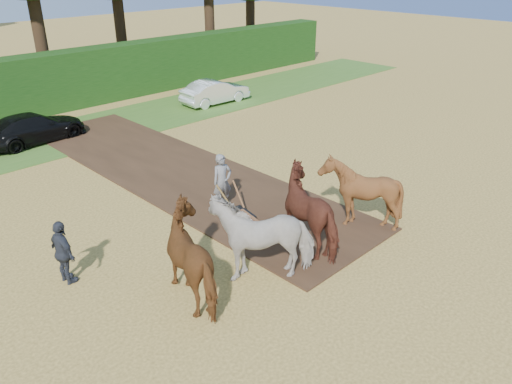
# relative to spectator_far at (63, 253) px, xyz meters

# --- Properties ---
(ground) EXTENTS (120.00, 120.00, 0.00)m
(ground) POSITION_rel_spectator_far_xyz_m (4.77, -3.13, -0.87)
(ground) COLOR gold
(ground) RESTS_ON ground
(earth_strip) EXTENTS (4.50, 17.00, 0.05)m
(earth_strip) POSITION_rel_spectator_far_xyz_m (6.27, 3.87, -0.85)
(earth_strip) COLOR #472D1C
(earth_strip) RESTS_ON ground
(grass_verge) EXTENTS (50.00, 5.00, 0.03)m
(grass_verge) POSITION_rel_spectator_far_xyz_m (4.77, 10.87, -0.86)
(grass_verge) COLOR #38601E
(grass_verge) RESTS_ON ground
(hedgerow) EXTENTS (46.00, 1.60, 3.00)m
(hedgerow) POSITION_rel_spectator_far_xyz_m (4.77, 15.37, 0.63)
(hedgerow) COLOR #14380F
(hedgerow) RESTS_ON ground
(spectator_far) EXTENTS (0.49, 1.05, 1.75)m
(spectator_far) POSITION_rel_spectator_far_xyz_m (0.00, 0.00, 0.00)
(spectator_far) COLOR #282C36
(spectator_far) RESTS_ON ground
(plough_team) EXTENTS (7.66, 5.33, 2.24)m
(plough_team) POSITION_rel_spectator_far_xyz_m (4.96, -3.08, 0.24)
(plough_team) COLOR brown
(plough_team) RESTS_ON ground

